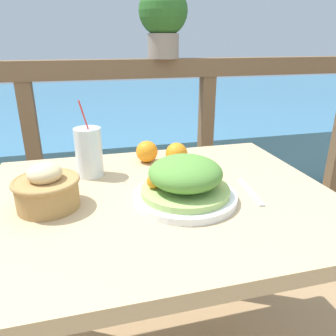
{
  "coord_description": "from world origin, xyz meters",
  "views": [
    {
      "loc": [
        -0.19,
        -0.83,
        1.18
      ],
      "look_at": [
        0.03,
        0.05,
        0.82
      ],
      "focal_mm": 35.0,
      "sensor_mm": 36.0,
      "label": 1
    }
  ],
  "objects_px": {
    "salad_plate": "(185,182)",
    "bread_basket": "(47,189)",
    "drink_glass": "(89,152)",
    "potted_plant": "(163,17)"
  },
  "relations": [
    {
      "from": "salad_plate",
      "to": "bread_basket",
      "type": "relative_size",
      "value": 1.67
    },
    {
      "from": "drink_glass",
      "to": "potted_plant",
      "type": "relative_size",
      "value": 0.76
    },
    {
      "from": "salad_plate",
      "to": "bread_basket",
      "type": "height_order",
      "value": "salad_plate"
    },
    {
      "from": "salad_plate",
      "to": "potted_plant",
      "type": "distance_m",
      "value": 1.01
    },
    {
      "from": "salad_plate",
      "to": "potted_plant",
      "type": "bearing_deg",
      "value": 80.03
    },
    {
      "from": "drink_glass",
      "to": "bread_basket",
      "type": "relative_size",
      "value": 1.46
    },
    {
      "from": "salad_plate",
      "to": "drink_glass",
      "type": "height_order",
      "value": "drink_glass"
    },
    {
      "from": "potted_plant",
      "to": "drink_glass",
      "type": "bearing_deg",
      "value": -122.36
    },
    {
      "from": "salad_plate",
      "to": "drink_glass",
      "type": "relative_size",
      "value": 1.14
    },
    {
      "from": "drink_glass",
      "to": "potted_plant",
      "type": "bearing_deg",
      "value": 57.64
    }
  ]
}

